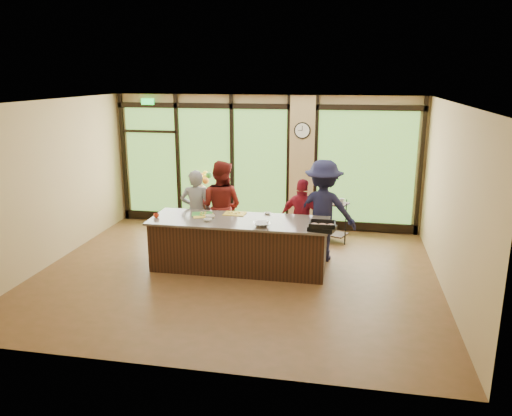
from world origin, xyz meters
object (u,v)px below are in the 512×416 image
at_px(cook_left, 196,211).
at_px(roasting_pan, 322,228).
at_px(cook_right, 323,211).
at_px(island_base, 239,245).
at_px(flower_stand, 201,211).
at_px(bar_cart, 331,215).

xyz_separation_m(cook_left, roasting_pan, (2.52, -1.06, 0.13)).
xyz_separation_m(cook_right, roasting_pan, (0.05, -1.10, -0.00)).
height_order(island_base, cook_right, cook_right).
bearing_deg(flower_stand, roasting_pan, -56.03).
height_order(cook_right, bar_cart, cook_right).
bearing_deg(bar_cart, roasting_pan, -68.40).
relative_size(island_base, flower_stand, 3.73).
height_order(island_base, flower_stand, island_base).
height_order(flower_stand, bar_cart, bar_cart).
height_order(cook_left, bar_cart, cook_left).
relative_size(cook_right, bar_cart, 2.04).
distance_m(cook_left, cook_right, 2.47).
xyz_separation_m(flower_stand, bar_cart, (2.94, -0.32, 0.15)).
distance_m(roasting_pan, flower_stand, 3.87).
bearing_deg(bar_cart, flower_stand, -163.05).
bearing_deg(cook_right, island_base, 29.56).
bearing_deg(island_base, flower_stand, 122.42).
xyz_separation_m(cook_left, bar_cart, (2.58, 1.14, -0.26)).
xyz_separation_m(roasting_pan, flower_stand, (-2.88, 2.53, -0.54)).
xyz_separation_m(island_base, flower_stand, (-1.38, 2.17, -0.02)).
bearing_deg(bar_cart, cook_left, -132.88).
bearing_deg(island_base, cook_right, 26.98).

